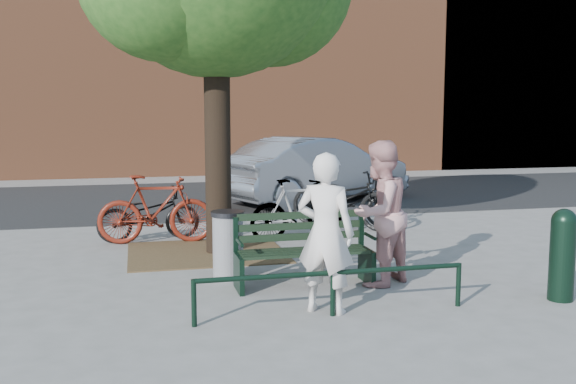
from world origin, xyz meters
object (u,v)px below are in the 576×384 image
object	(u,v)px
person_left	(325,233)
person_right	(379,213)
bollard	(563,251)
park_bench	(303,248)
litter_bin	(228,245)
parked_car	(316,170)
bicycle_c	(343,198)

from	to	relation	value
person_left	person_right	size ratio (longest dim) A/B	0.96
person_right	bollard	bearing A→B (deg)	114.47
park_bench	person_right	xyz separation A→B (m)	(0.95, -0.20, 0.45)
person_right	bollard	world-z (taller)	person_right
litter_bin	parked_car	distance (m)	7.23
litter_bin	park_bench	bearing A→B (deg)	-30.47
person_right	litter_bin	bearing A→B (deg)	-55.16
park_bench	parked_car	bearing A→B (deg)	72.75
bollard	parked_car	distance (m)	8.42
person_right	person_left	bearing A→B (deg)	9.40
park_bench	bollard	size ratio (longest dim) A/B	1.59
litter_bin	parked_car	size ratio (longest dim) A/B	0.19
person_left	person_right	xyz separation A→B (m)	(0.99, 0.93, 0.04)
parked_car	person_right	bearing A→B (deg)	145.88
person_left	parked_car	distance (m)	8.48
park_bench	parked_car	size ratio (longest dim) A/B	0.36
person_left	parked_car	size ratio (longest dim) A/B	0.37
person_left	bicycle_c	xyz separation A→B (m)	(1.81, 4.83, -0.32)
person_left	bicycle_c	size ratio (longest dim) A/B	0.82
park_bench	person_right	size ratio (longest dim) A/B	0.94
bicycle_c	park_bench	bearing A→B (deg)	-161.98
person_right	bollard	xyz separation A→B (m)	(1.84, -1.14, -0.34)
litter_bin	bicycle_c	distance (m)	4.14
person_right	bicycle_c	bearing A→B (deg)	-135.52
person_right	bollard	distance (m)	2.19
person_left	bicycle_c	distance (m)	5.17
park_bench	bollard	bearing A→B (deg)	-25.77
person_right	parked_car	bearing A→B (deg)	-133.34
park_bench	parked_car	distance (m)	7.39
park_bench	person_right	distance (m)	1.07
person_left	parked_car	bearing A→B (deg)	-70.79
person_left	litter_bin	xyz separation A→B (m)	(-0.84, 1.65, -0.43)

